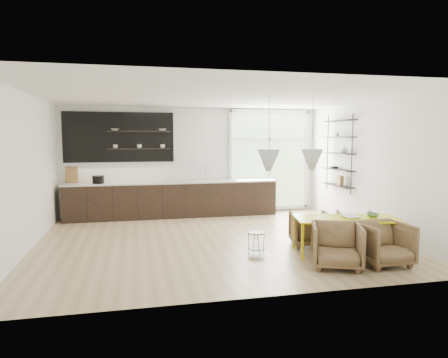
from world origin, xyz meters
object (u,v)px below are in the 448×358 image
(armchair_back_left, at_px, (310,229))
(wire_stool, at_px, (256,240))
(armchair_front_left, at_px, (337,246))
(dining_table, at_px, (347,220))
(armchair_back_right, at_px, (356,228))
(armchair_front_right, at_px, (384,244))

(armchair_back_left, bearing_deg, wire_stool, 27.93)
(armchair_back_left, relative_size, armchair_front_left, 0.92)
(dining_table, bearing_deg, armchair_back_right, 58.81)
(armchair_front_right, xyz_separation_m, wire_stool, (-1.86, 1.02, -0.10))
(dining_table, height_order, wire_stool, dining_table)
(armchair_front_right, bearing_deg, armchair_back_left, 114.61)
(dining_table, height_order, armchair_back_right, dining_table)
(armchair_back_left, relative_size, armchair_front_right, 0.93)
(armchair_back_left, bearing_deg, armchair_front_right, 127.95)
(armchair_back_right, bearing_deg, armchair_back_left, 14.87)
(armchair_back_right, distance_m, armchair_front_left, 1.66)
(dining_table, bearing_deg, armchair_back_left, 131.53)
(armchair_back_right, xyz_separation_m, wire_stool, (-2.14, -0.27, -0.06))
(armchair_back_left, height_order, wire_stool, armchair_back_left)
(dining_table, height_order, armchair_back_left, armchair_back_left)
(dining_table, height_order, armchair_front_right, armchair_front_right)
(dining_table, relative_size, armchair_front_right, 2.48)
(armchair_front_left, bearing_deg, wire_stool, 159.12)
(armchair_front_left, distance_m, armchair_front_right, 0.82)
(armchair_back_right, bearing_deg, wire_stool, 26.51)
(dining_table, xyz_separation_m, armchair_back_left, (-0.39, 0.68, -0.28))
(armchair_back_right, bearing_deg, dining_table, 66.43)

